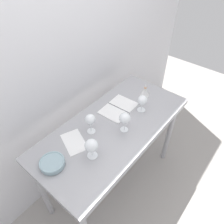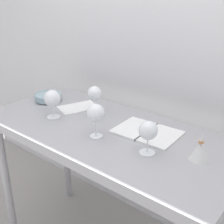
# 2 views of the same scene
# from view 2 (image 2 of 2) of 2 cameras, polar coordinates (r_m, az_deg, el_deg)

# --- Properties ---
(back_wall) EXTENTS (3.80, 0.04, 2.60)m
(back_wall) POSITION_cam_2_polar(r_m,az_deg,el_deg) (1.85, 9.20, 13.44)
(back_wall) COLOR silver
(back_wall) RESTS_ON ground_plane
(steel_counter) EXTENTS (1.40, 0.65, 0.90)m
(steel_counter) POSITION_cam_2_polar(r_m,az_deg,el_deg) (1.63, -0.95, -6.56)
(steel_counter) COLOR #9B9BA0
(steel_counter) RESTS_ON ground_plane
(wine_glass_near_right) EXTENTS (0.08, 0.08, 0.16)m
(wine_glass_near_right) POSITION_cam_2_polar(r_m,az_deg,el_deg) (1.33, 6.81, -3.64)
(wine_glass_near_right) COLOR white
(wine_glass_near_right) RESTS_ON steel_counter
(wine_glass_near_left) EXTENTS (0.09, 0.09, 0.16)m
(wine_glass_near_left) POSITION_cam_2_polar(r_m,az_deg,el_deg) (1.71, -11.16, 2.41)
(wine_glass_near_left) COLOR white
(wine_glass_near_left) RESTS_ON steel_counter
(wine_glass_far_left) EXTENTS (0.08, 0.08, 0.17)m
(wine_glass_far_left) POSITION_cam_2_polar(r_m,az_deg,el_deg) (1.70, -3.28, 3.32)
(wine_glass_far_left) COLOR white
(wine_glass_far_left) RESTS_ON steel_counter
(wine_glass_near_center) EXTENTS (0.09, 0.09, 0.17)m
(wine_glass_near_center) POSITION_cam_2_polar(r_m,az_deg,el_deg) (1.46, -3.10, -0.28)
(wine_glass_near_center) COLOR white
(wine_glass_near_center) RESTS_ON steel_counter
(open_notebook) EXTENTS (0.33, 0.24, 0.01)m
(open_notebook) POSITION_cam_2_polar(r_m,az_deg,el_deg) (1.55, 6.57, -3.74)
(open_notebook) COLOR white
(open_notebook) RESTS_ON steel_counter
(tasting_sheet_upper) EXTENTS (0.22, 0.27, 0.00)m
(tasting_sheet_upper) POSITION_cam_2_polar(r_m,az_deg,el_deg) (1.86, -6.35, 0.92)
(tasting_sheet_upper) COLOR white
(tasting_sheet_upper) RESTS_ON steel_counter
(tasting_bowl) EXTENTS (0.17, 0.17, 0.05)m
(tasting_bowl) POSITION_cam_2_polar(r_m,az_deg,el_deg) (2.00, -11.93, 2.84)
(tasting_bowl) COLOR #4C4C4C
(tasting_bowl) RESTS_ON steel_counter
(decanter_funnel) EXTENTS (0.09, 0.09, 0.12)m
(decanter_funnel) POSITION_cam_2_polar(r_m,az_deg,el_deg) (1.35, 16.21, -7.03)
(decanter_funnel) COLOR silver
(decanter_funnel) RESTS_ON steel_counter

